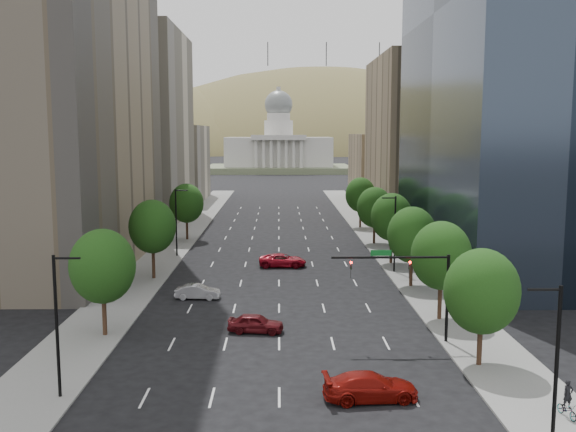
{
  "coord_description": "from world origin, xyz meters",
  "views": [
    {
      "loc": [
        -0.01,
        -17.27,
        16.23
      ],
      "look_at": [
        0.92,
        45.27,
        8.0
      ],
      "focal_mm": 39.39,
      "sensor_mm": 36.0,
      "label": 1
    }
  ],
  "objects_px": {
    "traffic_signal": "(416,278)",
    "capitol": "(279,151)",
    "cyclist": "(567,405)",
    "car_silver": "(198,292)",
    "car_red_near": "(370,387)",
    "car_red_far": "(283,260)",
    "car_maroon": "(256,323)"
  },
  "relations": [
    {
      "from": "car_maroon",
      "to": "cyclist",
      "type": "distance_m",
      "value": 24.44
    },
    {
      "from": "car_red_near",
      "to": "cyclist",
      "type": "relative_size",
      "value": 2.64
    },
    {
      "from": "traffic_signal",
      "to": "cyclist",
      "type": "xyz_separation_m",
      "value": [
        5.87,
        -13.34,
        -4.28
      ]
    },
    {
      "from": "traffic_signal",
      "to": "car_silver",
      "type": "distance_m",
      "value": 23.34
    },
    {
      "from": "traffic_signal",
      "to": "car_red_near",
      "type": "relative_size",
      "value": 1.56
    },
    {
      "from": "traffic_signal",
      "to": "car_red_near",
      "type": "distance_m",
      "value": 12.35
    },
    {
      "from": "car_red_near",
      "to": "car_red_far",
      "type": "height_order",
      "value": "car_red_near"
    },
    {
      "from": "car_silver",
      "to": "cyclist",
      "type": "distance_m",
      "value": 36.26
    },
    {
      "from": "traffic_signal",
      "to": "capitol",
      "type": "xyz_separation_m",
      "value": [
        -10.53,
        219.71,
        3.4
      ]
    },
    {
      "from": "car_silver",
      "to": "cyclist",
      "type": "height_order",
      "value": "cyclist"
    },
    {
      "from": "car_silver",
      "to": "cyclist",
      "type": "bearing_deg",
      "value": -134.17
    },
    {
      "from": "traffic_signal",
      "to": "car_red_far",
      "type": "height_order",
      "value": "traffic_signal"
    },
    {
      "from": "car_red_near",
      "to": "car_maroon",
      "type": "height_order",
      "value": "car_red_near"
    },
    {
      "from": "car_red_near",
      "to": "car_silver",
      "type": "relative_size",
      "value": 1.32
    },
    {
      "from": "traffic_signal",
      "to": "car_maroon",
      "type": "distance_m",
      "value": 13.5
    },
    {
      "from": "cyclist",
      "to": "traffic_signal",
      "type": "bearing_deg",
      "value": 101.42
    },
    {
      "from": "car_maroon",
      "to": "car_silver",
      "type": "distance_m",
      "value": 12.24
    },
    {
      "from": "cyclist",
      "to": "car_red_near",
      "type": "bearing_deg",
      "value": 152.74
    },
    {
      "from": "traffic_signal",
      "to": "cyclist",
      "type": "height_order",
      "value": "traffic_signal"
    },
    {
      "from": "traffic_signal",
      "to": "car_maroon",
      "type": "xyz_separation_m",
      "value": [
        -12.44,
        2.86,
        -4.4
      ]
    },
    {
      "from": "capitol",
      "to": "car_silver",
      "type": "distance_m",
      "value": 206.54
    },
    {
      "from": "traffic_signal",
      "to": "car_maroon",
      "type": "relative_size",
      "value": 2.0
    },
    {
      "from": "capitol",
      "to": "car_maroon",
      "type": "height_order",
      "value": "capitol"
    },
    {
      "from": "car_maroon",
      "to": "car_red_far",
      "type": "bearing_deg",
      "value": 1.99
    },
    {
      "from": "cyclist",
      "to": "car_red_far",
      "type": "bearing_deg",
      "value": 98.54
    },
    {
      "from": "car_red_near",
      "to": "cyclist",
      "type": "bearing_deg",
      "value": -110.0
    },
    {
      "from": "capitol",
      "to": "car_silver",
      "type": "bearing_deg",
      "value": -92.22
    },
    {
      "from": "car_red_near",
      "to": "traffic_signal",
      "type": "bearing_deg",
      "value": -30.37
    },
    {
      "from": "traffic_signal",
      "to": "capitol",
      "type": "relative_size",
      "value": 0.15
    },
    {
      "from": "car_maroon",
      "to": "car_red_far",
      "type": "distance_m",
      "value": 25.73
    },
    {
      "from": "car_silver",
      "to": "car_maroon",
      "type": "bearing_deg",
      "value": -146.64
    },
    {
      "from": "car_red_far",
      "to": "car_silver",
      "type": "bearing_deg",
      "value": 152.09
    }
  ]
}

